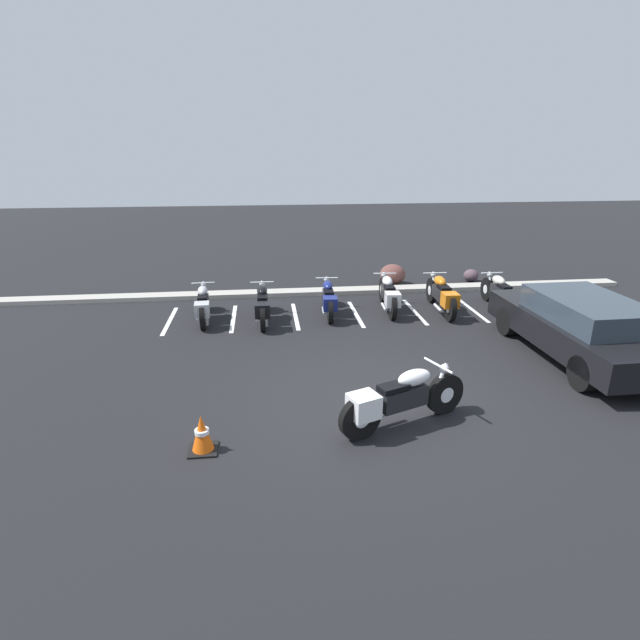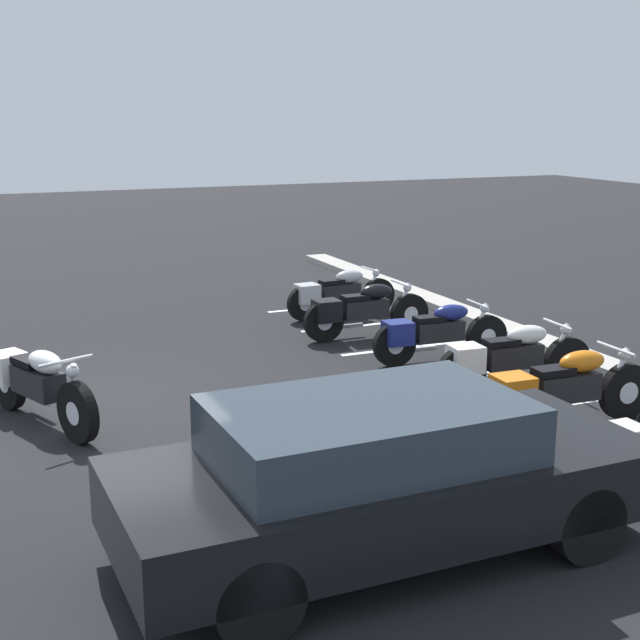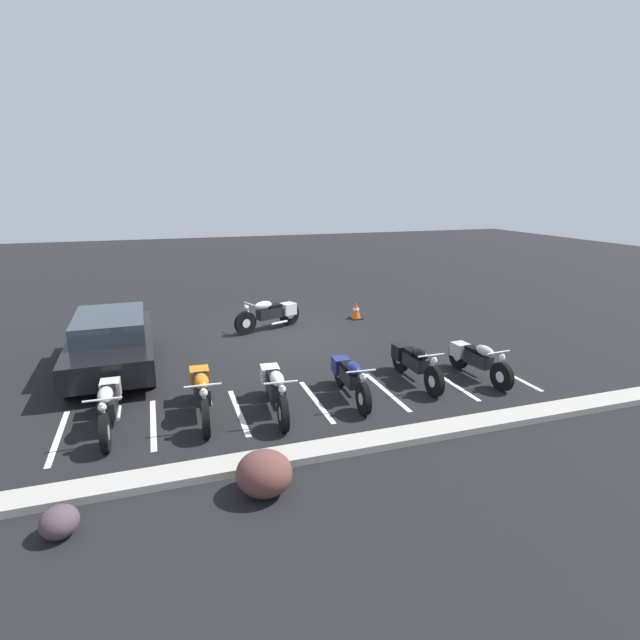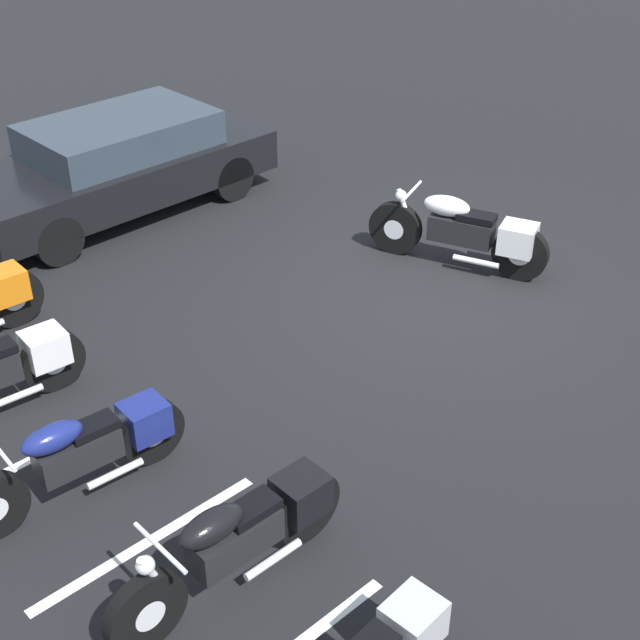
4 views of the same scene
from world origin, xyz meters
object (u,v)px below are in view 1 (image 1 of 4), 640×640
(motorcycle_white_featured, at_px, (399,399))
(car_black, at_px, (581,326))
(parked_bike_3, at_px, (388,294))
(landscape_rock_1, at_px, (471,275))
(parked_bike_4, at_px, (442,295))
(parked_bike_0, at_px, (203,304))
(parked_bike_2, at_px, (328,299))
(landscape_rock_0, at_px, (393,274))
(traffic_cone, at_px, (202,434))
(parked_bike_5, at_px, (502,293))
(parked_bike_1, at_px, (262,304))

(motorcycle_white_featured, height_order, car_black, car_black)
(parked_bike_3, xyz_separation_m, landscape_rock_1, (3.34, 2.66, -0.26))
(parked_bike_4, bearing_deg, parked_bike_0, 92.03)
(parked_bike_4, bearing_deg, parked_bike_2, 89.75)
(landscape_rock_0, bearing_deg, traffic_cone, -120.01)
(traffic_cone, bearing_deg, parked_bike_5, 38.64)
(parked_bike_2, height_order, parked_bike_5, parked_bike_5)
(parked_bike_4, xyz_separation_m, car_black, (1.74, -3.13, 0.21))
(parked_bike_2, xyz_separation_m, parked_bike_3, (1.58, 0.12, 0.02))
(parked_bike_0, relative_size, parked_bike_2, 0.99)
(parked_bike_2, relative_size, parked_bike_4, 0.92)
(motorcycle_white_featured, relative_size, parked_bike_4, 0.96)
(car_black, bearing_deg, parked_bike_1, 64.32)
(parked_bike_0, relative_size, parked_bike_4, 0.91)
(parked_bike_5, bearing_deg, landscape_rock_0, 38.07)
(motorcycle_white_featured, bearing_deg, landscape_rock_0, 54.48)
(parked_bike_2, bearing_deg, parked_bike_4, -88.98)
(parked_bike_0, bearing_deg, landscape_rock_1, -73.99)
(parked_bike_4, height_order, parked_bike_5, parked_bike_4)
(motorcycle_white_featured, relative_size, traffic_cone, 3.86)
(car_black, bearing_deg, parked_bike_0, 66.98)
(parked_bike_4, relative_size, car_black, 0.52)
(parked_bike_4, distance_m, car_black, 3.59)
(motorcycle_white_featured, height_order, parked_bike_3, motorcycle_white_featured)
(traffic_cone, bearing_deg, parked_bike_1, 80.80)
(parked_bike_5, xyz_separation_m, car_black, (0.12, -3.16, 0.23))
(parked_bike_3, bearing_deg, parked_bike_5, -90.04)
(parked_bike_2, xyz_separation_m, landscape_rock_1, (4.92, 2.78, -0.24))
(motorcycle_white_featured, bearing_deg, parked_bike_4, 42.53)
(parked_bike_5, bearing_deg, parked_bike_3, 86.16)
(parked_bike_1, height_order, parked_bike_4, parked_bike_4)
(parked_bike_5, bearing_deg, motorcycle_white_featured, 142.39)
(parked_bike_2, relative_size, parked_bike_3, 0.96)
(parked_bike_0, xyz_separation_m, landscape_rock_1, (8.01, 2.89, -0.24))
(motorcycle_white_featured, xyz_separation_m, parked_bike_2, (-0.35, 5.43, -0.04))
(parked_bike_1, height_order, parked_bike_2, parked_bike_1)
(parked_bike_0, distance_m, parked_bike_4, 6.01)
(parked_bike_3, relative_size, landscape_rock_0, 2.76)
(parked_bike_3, distance_m, landscape_rock_1, 4.28)
(parked_bike_2, relative_size, car_black, 0.48)
(motorcycle_white_featured, distance_m, parked_bike_2, 5.44)
(parked_bike_1, relative_size, car_black, 0.49)
(motorcycle_white_featured, bearing_deg, parked_bike_0, 101.19)
(parked_bike_0, height_order, car_black, car_black)
(parked_bike_2, xyz_separation_m, car_black, (4.65, -3.26, 0.25))
(parked_bike_0, height_order, parked_bike_2, parked_bike_2)
(parked_bike_0, xyz_separation_m, parked_bike_4, (6.01, -0.01, 0.04))
(motorcycle_white_featured, height_order, parked_bike_1, motorcycle_white_featured)
(landscape_rock_0, height_order, traffic_cone, landscape_rock_0)
(parked_bike_1, bearing_deg, car_black, -114.55)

